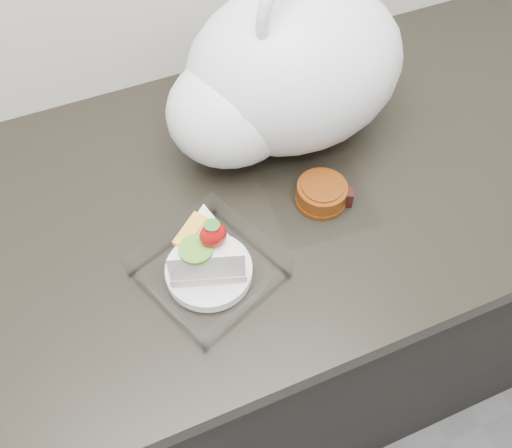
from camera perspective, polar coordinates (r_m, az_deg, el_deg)
counter at (r=1.28m, az=-5.79°, el=-10.93°), size 2.04×0.64×0.90m
cake_tray at (r=0.80m, az=-4.82°, el=-3.89°), size 0.22×0.22×0.13m
mooncake_wrap at (r=0.90m, az=6.65°, el=2.92°), size 0.17×0.16×0.04m
plastic_bag at (r=0.91m, az=2.70°, el=14.63°), size 0.46×0.38×0.32m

